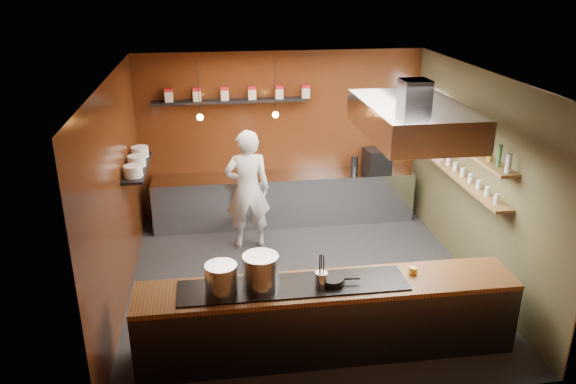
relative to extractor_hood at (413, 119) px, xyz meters
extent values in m
plane|color=#232326|center=(-1.30, 0.40, -2.51)|extent=(5.00, 5.00, 0.00)
plane|color=#3E190B|center=(-1.30, 2.90, -1.01)|extent=(5.00, 0.00, 5.00)
plane|color=#3E190B|center=(-3.80, 0.40, -1.01)|extent=(0.00, 5.00, 5.00)
plane|color=#454327|center=(1.20, 0.40, -1.01)|extent=(0.00, 5.00, 5.00)
plane|color=silver|center=(-1.30, 0.40, 0.49)|extent=(5.00, 5.00, 0.00)
plane|color=white|center=(1.15, 2.10, -0.61)|extent=(0.00, 1.00, 1.00)
cube|color=silver|center=(-1.30, 2.57, -2.06)|extent=(4.60, 0.65, 0.90)
cube|color=#38383D|center=(-1.30, -1.20, -2.08)|extent=(4.40, 0.70, 0.86)
cube|color=brown|center=(-1.30, -1.20, -1.62)|extent=(4.40, 0.72, 0.06)
cube|color=black|center=(-1.70, -1.20, -1.58)|extent=(2.60, 0.55, 0.02)
cube|color=black|center=(-2.20, 2.76, -0.31)|extent=(2.60, 0.26, 0.04)
cube|color=black|center=(-3.64, 1.40, -0.96)|extent=(0.30, 1.40, 0.04)
cube|color=brown|center=(1.04, 0.70, -0.59)|extent=(0.26, 2.80, 0.04)
cube|color=brown|center=(1.04, 0.70, -1.06)|extent=(0.26, 2.80, 0.04)
cube|color=#38383D|center=(0.00, 0.00, 0.34)|extent=(0.35, 0.35, 0.30)
cube|color=silver|center=(0.00, 0.00, -0.01)|extent=(1.20, 2.00, 0.40)
cube|color=white|center=(0.00, 0.00, -0.22)|extent=(1.00, 1.80, 0.02)
cylinder|color=black|center=(-2.70, 2.10, 0.04)|extent=(0.01, 0.01, 0.90)
sphere|color=orange|center=(-2.70, 2.10, -0.41)|extent=(0.10, 0.10, 0.10)
cylinder|color=black|center=(-1.50, 2.10, 0.04)|extent=(0.01, 0.01, 0.90)
sphere|color=orange|center=(-1.50, 2.10, -0.41)|extent=(0.10, 0.10, 0.10)
cube|color=beige|center=(-3.20, 2.76, -0.20)|extent=(0.13, 0.13, 0.17)
cube|color=#A8141A|center=(-3.20, 2.76, -0.09)|extent=(0.13, 0.13, 0.05)
cube|color=beige|center=(-2.74, 2.76, -0.20)|extent=(0.13, 0.13, 0.17)
cube|color=#A8141A|center=(-2.74, 2.76, -0.09)|extent=(0.13, 0.13, 0.05)
cube|color=beige|center=(-2.28, 2.76, -0.20)|extent=(0.13, 0.13, 0.17)
cube|color=#A8141A|center=(-2.28, 2.76, -0.09)|extent=(0.13, 0.13, 0.05)
cube|color=beige|center=(-1.82, 2.76, -0.20)|extent=(0.13, 0.13, 0.17)
cube|color=#A8141A|center=(-1.82, 2.76, -0.09)|extent=(0.14, 0.13, 0.05)
cube|color=beige|center=(-1.36, 2.76, -0.20)|extent=(0.13, 0.13, 0.17)
cube|color=#A8141A|center=(-1.36, 2.76, -0.09)|extent=(0.14, 0.13, 0.05)
cube|color=beige|center=(-0.90, 2.76, -0.20)|extent=(0.13, 0.13, 0.17)
cube|color=#A8141A|center=(-0.90, 2.76, -0.09)|extent=(0.14, 0.13, 0.05)
cylinder|color=white|center=(-3.64, 0.95, -0.86)|extent=(0.26, 0.26, 0.16)
cylinder|color=white|center=(-3.64, 1.40, -0.86)|extent=(0.26, 0.26, 0.16)
cylinder|color=white|center=(-3.64, 1.85, -0.86)|extent=(0.26, 0.26, 0.16)
cylinder|color=silver|center=(1.04, -0.60, -0.45)|extent=(0.06, 0.06, 0.24)
cylinder|color=#2D5933|center=(1.04, -0.36, -0.45)|extent=(0.06, 0.06, 0.24)
cylinder|color=#8C601E|center=(1.04, -0.13, -0.45)|extent=(0.06, 0.06, 0.24)
cylinder|color=silver|center=(1.04, 0.11, -0.45)|extent=(0.06, 0.06, 0.24)
cylinder|color=#2D5933|center=(1.04, 0.35, -0.45)|extent=(0.06, 0.06, 0.24)
cylinder|color=#8C601E|center=(1.04, 0.58, -0.45)|extent=(0.06, 0.06, 0.24)
cylinder|color=silver|center=(1.04, 0.82, -0.45)|extent=(0.06, 0.06, 0.24)
cylinder|color=#2D5933|center=(1.04, 1.05, -0.45)|extent=(0.06, 0.06, 0.24)
cylinder|color=#8C601E|center=(1.04, 1.29, -0.45)|extent=(0.06, 0.06, 0.24)
cylinder|color=silver|center=(1.04, 1.53, -0.45)|extent=(0.06, 0.06, 0.24)
cylinder|color=#2D5933|center=(1.04, 1.76, -0.45)|extent=(0.06, 0.06, 0.24)
cylinder|color=#8C601E|center=(1.04, 2.00, -0.45)|extent=(0.06, 0.06, 0.24)
cylinder|color=silver|center=(1.04, -0.45, -0.97)|extent=(0.07, 0.07, 0.13)
cylinder|color=silver|center=(1.04, -0.19, -0.97)|extent=(0.07, 0.07, 0.13)
cylinder|color=silver|center=(1.04, 0.06, -0.97)|extent=(0.07, 0.07, 0.13)
cylinder|color=silver|center=(1.04, 0.32, -0.97)|extent=(0.07, 0.07, 0.13)
cylinder|color=silver|center=(1.04, 0.57, -0.97)|extent=(0.07, 0.07, 0.13)
cylinder|color=silver|center=(1.04, 0.83, -0.97)|extent=(0.07, 0.07, 0.13)
cylinder|color=silver|center=(1.04, 1.08, -0.97)|extent=(0.07, 0.07, 0.13)
cylinder|color=silver|center=(1.04, 1.34, -0.97)|extent=(0.07, 0.07, 0.13)
cylinder|color=silver|center=(1.04, 1.59, -0.97)|extent=(0.07, 0.07, 0.13)
cylinder|color=silver|center=(1.04, 1.85, -0.97)|extent=(0.07, 0.07, 0.13)
cylinder|color=silver|center=(-2.07, -1.19, -1.37)|extent=(0.43, 0.43, 0.39)
cylinder|color=silver|center=(-2.51, -1.24, -1.40)|extent=(0.45, 0.45, 0.34)
cylinder|color=silver|center=(-1.40, -1.28, -1.47)|extent=(0.14, 0.14, 0.18)
cylinder|color=black|center=(-1.26, -1.23, -1.55)|extent=(0.29, 0.29, 0.04)
cylinder|color=black|center=(-1.26, -1.23, -1.51)|extent=(0.27, 0.27, 0.04)
cylinder|color=black|center=(-1.04, -1.25, -1.51)|extent=(0.18, 0.04, 0.02)
cylinder|color=gold|center=(-0.26, -1.12, -1.54)|extent=(0.10, 0.10, 0.09)
cube|color=black|center=(0.35, 2.50, -1.39)|extent=(0.47, 0.46, 0.42)
imported|color=white|center=(-2.01, 1.70, -1.52)|extent=(0.74, 0.50, 1.98)
camera|label=1|loc=(-2.53, -6.65, 1.74)|focal=35.00mm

